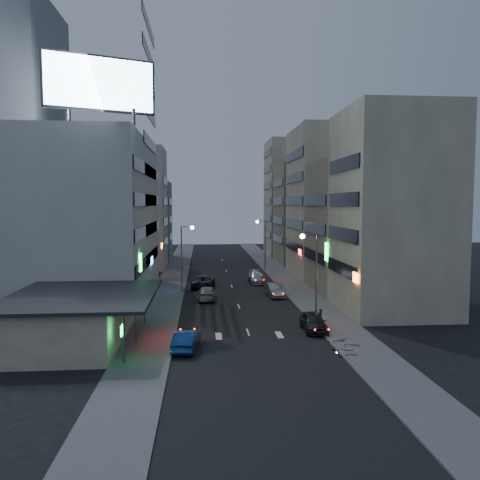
{
  "coord_description": "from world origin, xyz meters",
  "views": [
    {
      "loc": [
        -3.77,
        -34.39,
        10.78
      ],
      "look_at": [
        0.48,
        18.23,
        6.68
      ],
      "focal_mm": 35.0,
      "sensor_mm": 36.0,
      "label": 1
    }
  ],
  "objects": [
    {
      "name": "parked_car_right_mid",
      "position": [
        4.56,
        18.83,
        0.76
      ],
      "size": [
        1.97,
        4.75,
        1.53
      ],
      "primitive_type": "imported",
      "rotation": [
        0.0,
        0.0,
        0.08
      ],
      "color": "gray",
      "rests_on": "ground"
    },
    {
      "name": "road_car_blue",
      "position": [
        -5.0,
        -0.32,
        0.73
      ],
      "size": [
        2.13,
        4.6,
        1.46
      ],
      "primitive_type": "imported",
      "rotation": [
        0.0,
        0.0,
        3.01
      ],
      "color": "navy",
      "rests_on": "ground"
    },
    {
      "name": "road_car_silver",
      "position": [
        -3.34,
        17.7,
        0.74
      ],
      "size": [
        2.19,
        5.13,
        1.47
      ],
      "primitive_type": "imported",
      "rotation": [
        0.0,
        0.0,
        3.12
      ],
      "color": "gray",
      "rests_on": "ground"
    },
    {
      "name": "parked_car_left",
      "position": [
        -3.69,
        25.49,
        0.81
      ],
      "size": [
        3.26,
        6.07,
        1.62
      ],
      "primitive_type": "imported",
      "rotation": [
        0.0,
        0.0,
        3.04
      ],
      "color": "#222227",
      "rests_on": "ground"
    },
    {
      "name": "far_left_b",
      "position": [
        -16.0,
        58.0,
        7.5
      ],
      "size": [
        12.0,
        10.0,
        15.0
      ],
      "primitive_type": "cube",
      "color": "gray",
      "rests_on": "ground"
    },
    {
      "name": "white_building",
      "position": [
        -17.0,
        20.0,
        9.0
      ],
      "size": [
        14.0,
        24.0,
        18.0
      ],
      "primitive_type": "cube",
      "color": "beige",
      "rests_on": "ground"
    },
    {
      "name": "shophouse_mid",
      "position": [
        15.5,
        22.0,
        8.0
      ],
      "size": [
        11.0,
        12.0,
        16.0
      ],
      "primitive_type": "cube",
      "color": "gray",
      "rests_on": "ground"
    },
    {
      "name": "scooter_blue",
      "position": [
        8.08,
        -0.55,
        0.64
      ],
      "size": [
        1.05,
        1.79,
        1.04
      ],
      "primitive_type": null,
      "rotation": [
        0.0,
        0.0,
        1.26
      ],
      "color": "navy",
      "rests_on": "sidewalk_right"
    },
    {
      "name": "ground",
      "position": [
        0.0,
        0.0,
        0.0
      ],
      "size": [
        180.0,
        180.0,
        0.0
      ],
      "primitive_type": "plane",
      "color": "black",
      "rests_on": "ground"
    },
    {
      "name": "parked_car_right_near",
      "position": [
        5.6,
        3.99,
        0.79
      ],
      "size": [
        1.98,
        4.66,
        1.57
      ],
      "primitive_type": "imported",
      "rotation": [
        0.0,
        0.0,
        -0.03
      ],
      "color": "#25252A",
      "rests_on": "ground"
    },
    {
      "name": "street_lamp_left",
      "position": [
        -5.9,
        22.0,
        5.36
      ],
      "size": [
        1.6,
        0.44,
        8.02
      ],
      "color": "#595B60",
      "rests_on": "sidewalk_left"
    },
    {
      "name": "person",
      "position": [
        6.44,
        5.08,
        0.88
      ],
      "size": [
        0.66,
        0.62,
        1.52
      ],
      "primitive_type": "imported",
      "rotation": [
        0.0,
        0.0,
        3.76
      ],
      "color": "black",
      "rests_on": "sidewalk_right"
    },
    {
      "name": "street_lamp_right_far",
      "position": [
        5.9,
        40.0,
        5.36
      ],
      "size": [
        1.6,
        0.44,
        8.02
      ],
      "color": "#595B60",
      "rests_on": "sidewalk_right"
    },
    {
      "name": "scooter_black_a",
      "position": [
        7.11,
        -2.58,
        0.61
      ],
      "size": [
        0.85,
        1.66,
        0.97
      ],
      "primitive_type": null,
      "rotation": [
        0.0,
        0.0,
        1.78
      ],
      "color": "black",
      "rests_on": "sidewalk_right"
    },
    {
      "name": "far_left_a",
      "position": [
        -15.5,
        45.0,
        10.0
      ],
      "size": [
        11.0,
        10.0,
        20.0
      ],
      "primitive_type": "cube",
      "color": "beige",
      "rests_on": "ground"
    },
    {
      "name": "shophouse_far",
      "position": [
        15.0,
        35.0,
        11.0
      ],
      "size": [
        10.0,
        14.0,
        22.0
      ],
      "primitive_type": "cube",
      "color": "beige",
      "rests_on": "ground"
    },
    {
      "name": "sidewalk_left",
      "position": [
        -8.0,
        30.0,
        0.06
      ],
      "size": [
        4.0,
        120.0,
        0.12
      ],
      "primitive_type": "cube",
      "color": "#4C4C4F",
      "rests_on": "ground"
    },
    {
      "name": "grey_tower",
      "position": [
        -26.0,
        23.0,
        17.0
      ],
      "size": [
        10.0,
        14.0,
        34.0
      ],
      "primitive_type": "cube",
      "color": "gray",
      "rests_on": "ground"
    },
    {
      "name": "sidewalk_right",
      "position": [
        8.0,
        30.0,
        0.06
      ],
      "size": [
        4.0,
        120.0,
        0.12
      ],
      "primitive_type": "cube",
      "color": "#4C4C4F",
      "rests_on": "ground"
    },
    {
      "name": "shophouse_near",
      "position": [
        15.0,
        10.5,
        10.0
      ],
      "size": [
        10.0,
        11.0,
        20.0
      ],
      "primitive_type": "cube",
      "color": "beige",
      "rests_on": "ground"
    },
    {
      "name": "street_lamp_right_near",
      "position": [
        5.9,
        6.0,
        5.36
      ],
      "size": [
        1.6,
        0.44,
        8.02
      ],
      "color": "#595B60",
      "rests_on": "sidewalk_right"
    },
    {
      "name": "billboard",
      "position": [
        -12.99,
        9.97,
        21.66
      ],
      "size": [
        9.52,
        3.75,
        6.2
      ],
      "rotation": [
        0.0,
        0.0,
        0.35
      ],
      "color": "#595B60",
      "rests_on": "white_building"
    },
    {
      "name": "scooter_black_b",
      "position": [
        7.23,
        0.72,
        0.61
      ],
      "size": [
        0.63,
        1.64,
        0.98
      ],
      "primitive_type": null,
      "rotation": [
        0.0,
        0.0,
        1.63
      ],
      "color": "black",
      "rests_on": "sidewalk_right"
    },
    {
      "name": "food_court",
      "position": [
        -13.9,
        2.0,
        1.98
      ],
      "size": [
        11.0,
        13.0,
        3.88
      ],
      "color": "beige",
      "rests_on": "ground"
    },
    {
      "name": "scooter_silver_b",
      "position": [
        7.51,
        1.32,
        0.6
      ],
      "size": [
        0.98,
        1.67,
        0.97
      ],
      "primitive_type": null,
      "rotation": [
        0.0,
        0.0,
        1.87
      ],
      "color": "gray",
      "rests_on": "sidewalk_right"
    },
    {
      "name": "far_right_b",
      "position": [
        16.0,
        64.0,
        12.0
      ],
      "size": [
        12.0,
        12.0,
        24.0
      ],
      "primitive_type": "cube",
      "color": "beige",
      "rests_on": "ground"
    },
    {
      "name": "parked_car_right_far",
      "position": [
        3.63,
        28.33,
        0.77
      ],
      "size": [
        2.36,
        5.4,
        1.55
      ],
      "primitive_type": "imported",
      "rotation": [
        0.0,
        0.0,
        0.04
      ],
      "color": "#A4A5AC",
      "rests_on": "ground"
    },
    {
      "name": "scooter_silver_a",
      "position": [
        7.13,
        -1.46,
        0.66
      ],
      "size": [
        0.66,
        1.79,
        1.08
      ],
      "primitive_type": null,
      "rotation": [
        0.0,
        0.0,
        1.53
      ],
      "color": "#94989B",
      "rests_on": "sidewalk_right"
    },
    {
      "name": "far_right_a",
      "position": [
        15.5,
        50.0,
        9.0
      ],
      "size": [
        11.0,
        12.0,
        18.0
      ],
      "primitive_type": "cube",
      "color": "gray",
      "rests_on": "ground"
    }
  ]
}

